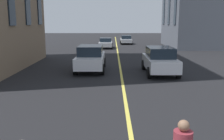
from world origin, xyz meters
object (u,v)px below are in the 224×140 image
object	(u,v)px
car_silver_oncoming	(106,43)
car_white_parked_b	(91,58)
car_silver_parked_a	(126,40)
car_white_far	(160,60)

from	to	relation	value
car_silver_oncoming	car_white_parked_b	bearing A→B (deg)	177.70
car_silver_oncoming	car_white_parked_b	distance (m)	16.45
car_silver_parked_a	car_silver_oncoming	bearing A→B (deg)	154.51
car_silver_parked_a	car_white_parked_b	bearing A→B (deg)	170.59
car_white_parked_b	car_silver_parked_a	bearing A→B (deg)	-9.41
car_silver_oncoming	car_silver_parked_a	bearing A→B (deg)	-25.49
car_white_far	car_silver_parked_a	size ratio (longest dim) A/B	1.21
car_white_far	car_white_parked_b	world-z (taller)	same
car_white_far	car_silver_oncoming	bearing A→B (deg)	13.78
car_white_parked_b	car_silver_parked_a	world-z (taller)	car_white_parked_b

